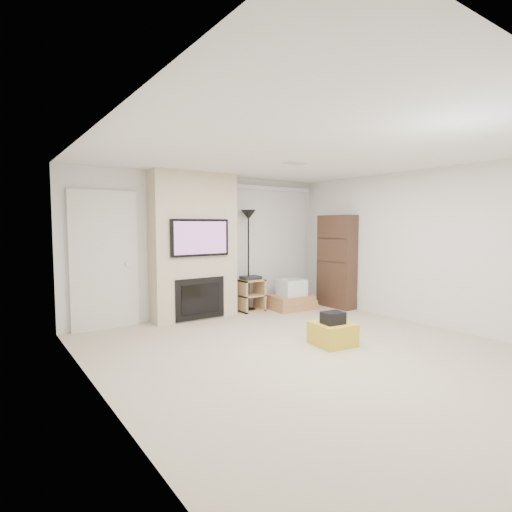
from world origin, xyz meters
TOP-DOWN VIEW (x-y plane):
  - floor at (0.00, 0.00)m, footprint 5.00×5.50m
  - ceiling at (0.00, 0.00)m, footprint 5.00×5.50m
  - wall_back at (0.00, 2.75)m, footprint 5.00×0.00m
  - wall_left at (-2.50, 0.00)m, footprint 0.00×5.50m
  - wall_right at (2.50, 0.00)m, footprint 0.00×5.50m
  - hvac_vent at (0.40, 0.80)m, footprint 0.35×0.18m
  - ottoman at (0.46, 0.07)m, footprint 0.56×0.56m
  - black_bag at (0.43, 0.03)m, footprint 0.31×0.25m
  - fireplace_wall at (-0.35, 2.54)m, footprint 1.50×0.47m
  - entry_door at (-1.80, 2.71)m, footprint 1.02×0.11m
  - vertical_blinds at (1.40, 2.70)m, footprint 1.98×0.10m
  - floor_lamp at (0.74, 2.50)m, footprint 0.28×0.28m
  - av_stand at (0.76, 2.45)m, footprint 0.45×0.38m
  - box_stack at (1.52, 2.16)m, footprint 0.90×0.71m
  - bookshelf at (2.34, 1.78)m, footprint 0.30×0.80m

SIDE VIEW (x-z plane):
  - floor at x=0.00m, z-range 0.00..0.00m
  - ottoman at x=0.46m, z-range 0.00..0.30m
  - box_stack at x=1.52m, z-range -0.07..0.50m
  - av_stand at x=0.76m, z-range 0.02..0.68m
  - black_bag at x=0.43m, z-range 0.30..0.46m
  - bookshelf at x=2.34m, z-range 0.00..1.80m
  - entry_door at x=-1.80m, z-range -0.02..2.12m
  - fireplace_wall at x=-0.35m, z-range -0.01..2.49m
  - wall_back at x=0.00m, z-range 0.00..2.50m
  - wall_left at x=-2.50m, z-range 0.00..2.50m
  - wall_right at x=2.50m, z-range 0.00..2.50m
  - vertical_blinds at x=1.40m, z-range 0.09..2.46m
  - floor_lamp at x=0.74m, z-range 0.54..2.43m
  - hvac_vent at x=0.40m, z-range 2.49..2.50m
  - ceiling at x=0.00m, z-range 2.50..2.50m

